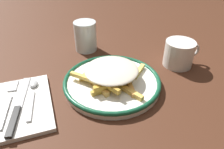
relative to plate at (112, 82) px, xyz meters
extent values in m
plane|color=#452517|center=(0.00, 0.00, -0.01)|extent=(2.60, 2.60, 0.00)
cylinder|color=white|center=(0.00, 0.00, 0.00)|extent=(0.26, 0.26, 0.02)
torus|color=#144F34|center=(0.00, 0.00, 0.00)|extent=(0.27, 0.27, 0.01)
cube|color=gold|center=(0.04, -0.04, 0.01)|extent=(0.02, 0.09, 0.01)
cube|color=#E6B953|center=(-0.05, -0.01, 0.02)|extent=(0.05, 0.06, 0.01)
cube|color=#F3BE57|center=(-0.05, 0.02, 0.01)|extent=(0.06, 0.02, 0.01)
cube|color=#CC8431|center=(-0.02, 0.01, 0.01)|extent=(0.08, 0.02, 0.01)
cube|color=gold|center=(-0.04, -0.04, 0.01)|extent=(0.06, 0.03, 0.01)
cube|color=gold|center=(-0.02, -0.05, 0.03)|extent=(0.05, 0.07, 0.01)
cube|color=gold|center=(-0.01, -0.04, 0.02)|extent=(0.10, 0.02, 0.01)
cube|color=#F4C453|center=(-0.07, 0.01, 0.02)|extent=(0.08, 0.07, 0.01)
cube|color=gold|center=(0.04, 0.07, 0.01)|extent=(0.02, 0.07, 0.01)
cube|color=#EBB653|center=(0.03, -0.07, 0.01)|extent=(0.05, 0.07, 0.01)
cube|color=#E5C65E|center=(-0.02, -0.02, 0.01)|extent=(0.02, 0.07, 0.01)
cube|color=gold|center=(-0.05, 0.01, 0.02)|extent=(0.06, 0.05, 0.01)
cube|color=#EEC762|center=(0.08, 0.02, 0.01)|extent=(0.05, 0.06, 0.01)
cube|color=#F3BD5F|center=(0.00, -0.01, 0.01)|extent=(0.05, 0.08, 0.01)
cube|color=#EEC351|center=(-0.02, 0.01, 0.01)|extent=(0.02, 0.07, 0.01)
cube|color=gold|center=(-0.03, 0.04, 0.02)|extent=(0.06, 0.06, 0.01)
cube|color=#EBB95F|center=(-0.04, -0.03, 0.01)|extent=(0.03, 0.07, 0.01)
ellipsoid|color=silver|center=(0.00, 0.01, 0.04)|extent=(0.16, 0.16, 0.02)
cube|color=#26731E|center=(0.00, -0.01, 0.04)|extent=(0.00, 0.00, 0.00)
cube|color=#366726|center=(0.04, -0.01, 0.04)|extent=(0.00, 0.00, 0.00)
cube|color=#326026|center=(0.00, 0.01, 0.04)|extent=(0.00, 0.00, 0.00)
cube|color=#2A5F2A|center=(0.02, 0.01, 0.04)|extent=(0.00, 0.00, 0.00)
cube|color=#395C36|center=(0.00, 0.00, 0.04)|extent=(0.00, 0.00, 0.00)
cube|color=white|center=(-0.24, -0.02, -0.01)|extent=(0.16, 0.22, 0.01)
cube|color=silver|center=(-0.27, -0.05, 0.00)|extent=(0.02, 0.11, 0.01)
cube|color=silver|center=(-0.26, 0.05, 0.00)|extent=(0.03, 0.05, 0.00)
cube|color=black|center=(-0.25, -0.08, 0.00)|extent=(0.03, 0.09, 0.01)
cube|color=silver|center=(-0.23, 0.02, 0.00)|extent=(0.03, 0.12, 0.00)
cube|color=silver|center=(-0.21, -0.04, 0.00)|extent=(0.02, 0.10, 0.00)
ellipsoid|color=silver|center=(-0.21, 0.04, 0.00)|extent=(0.02, 0.03, 0.01)
cylinder|color=silver|center=(-0.03, 0.23, 0.04)|extent=(0.08, 0.08, 0.10)
cylinder|color=silver|center=(0.23, 0.05, 0.03)|extent=(0.09, 0.09, 0.08)
torus|color=silver|center=(0.28, 0.05, 0.03)|extent=(0.04, 0.01, 0.04)
camera|label=1|loc=(-0.13, -0.45, 0.35)|focal=34.52mm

